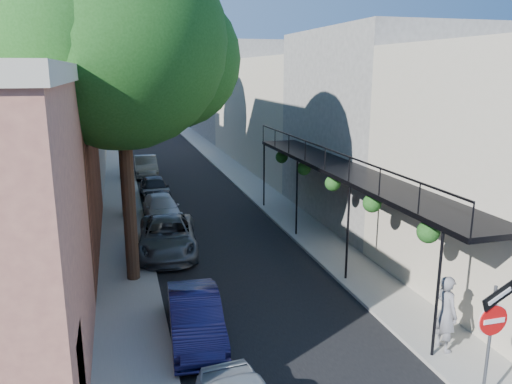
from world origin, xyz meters
TOP-DOWN VIEW (x-y plane):
  - road_surface at (0.00, 30.00)m, footprint 6.00×64.00m
  - sidewalk_left at (-4.00, 30.00)m, footprint 2.00×64.00m
  - sidewalk_right at (4.00, 30.00)m, footprint 2.00×64.00m
  - buildings_left at (-9.30, 28.76)m, footprint 10.10×59.10m
  - buildings_right at (8.99, 29.49)m, footprint 9.80×55.00m
  - sign_post at (3.16, 0.97)m, footprint 0.89×0.17m
  - oak_near at (-3.37, 10.26)m, footprint 7.48×6.80m
  - oak_mid at (-3.42, 18.23)m, footprint 6.60×6.00m
  - oak_far at (-3.35, 27.27)m, footprint 7.70×7.00m
  - parked_car_b at (-2.32, 5.58)m, footprint 1.60×3.98m
  - parked_car_c at (-2.35, 12.52)m, footprint 2.74×5.12m
  - parked_car_d at (-2.15, 17.27)m, footprint 1.79×4.04m
  - parked_car_e at (-2.16, 21.44)m, footprint 1.65×3.81m
  - parked_car_f at (-2.23, 28.17)m, footprint 1.48×4.16m
  - pedestrian at (3.75, 3.18)m, footprint 0.49×0.74m

SIDE VIEW (x-z plane):
  - road_surface at x=0.00m, z-range 0.00..0.01m
  - sidewalk_left at x=-4.00m, z-range 0.00..0.12m
  - sidewalk_right at x=4.00m, z-range 0.00..0.12m
  - parked_car_d at x=-2.15m, z-range 0.00..1.15m
  - parked_car_e at x=-2.16m, z-range 0.00..1.28m
  - parked_car_b at x=-2.32m, z-range 0.00..1.29m
  - parked_car_c at x=-2.35m, z-range 0.00..1.37m
  - parked_car_f at x=-2.23m, z-range 0.00..1.37m
  - pedestrian at x=3.75m, z-range 0.12..2.13m
  - sign_post at x=3.16m, z-range 0.54..3.53m
  - buildings_right at x=8.99m, z-range -0.58..9.42m
  - buildings_left at x=-9.30m, z-range -1.06..10.94m
  - oak_mid at x=-3.42m, z-range 1.96..12.16m
  - oak_near at x=-3.37m, z-range 2.17..13.59m
  - oak_far at x=-3.35m, z-range 2.31..14.21m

